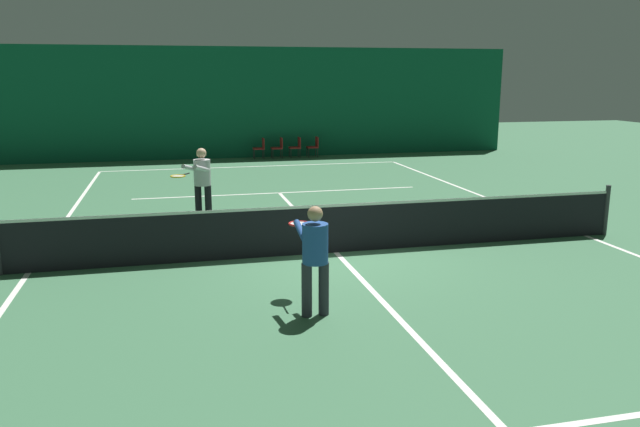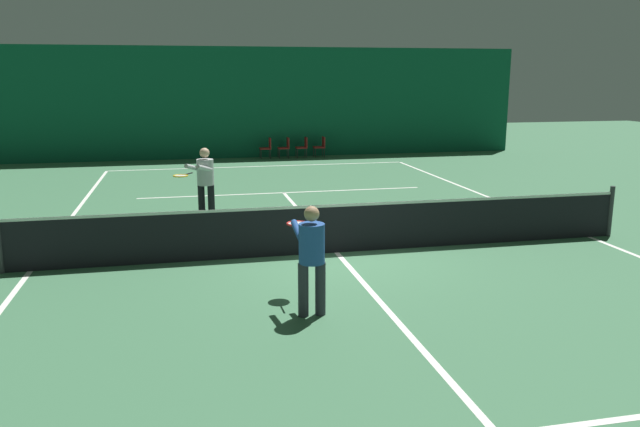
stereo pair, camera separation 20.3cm
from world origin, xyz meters
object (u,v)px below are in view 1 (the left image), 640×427
(courtside_chair_0, at_px, (260,147))
(courtside_chair_2, at_px, (296,146))
(player_far, at_px, (201,179))
(tennis_net, at_px, (336,227))
(courtside_chair_1, at_px, (278,146))
(courtside_chair_3, at_px, (314,145))
(player_near, at_px, (314,252))

(courtside_chair_0, height_order, courtside_chair_2, same)
(player_far, distance_m, courtside_chair_2, 11.61)
(tennis_net, xyz_separation_m, courtside_chair_1, (1.30, 14.08, -0.03))
(tennis_net, xyz_separation_m, courtside_chair_3, (2.80, 14.08, -0.03))
(tennis_net, distance_m, courtside_chair_1, 14.14)
(player_far, height_order, courtside_chair_0, player_far)
(courtside_chair_3, bearing_deg, player_far, -25.59)
(courtside_chair_1, bearing_deg, player_far, -18.74)
(player_far, bearing_deg, player_near, 44.91)
(tennis_net, bearing_deg, courtside_chair_2, 81.72)
(courtside_chair_3, bearing_deg, courtside_chair_1, -90.00)
(courtside_chair_2, height_order, courtside_chair_3, same)
(player_far, relative_size, courtside_chair_3, 2.02)
(courtside_chair_1, xyz_separation_m, courtside_chair_2, (0.75, 0.00, 0.00))
(player_far, bearing_deg, courtside_chair_1, -164.80)
(player_far, relative_size, courtside_chair_1, 2.02)
(courtside_chair_2, bearing_deg, player_far, -22.25)
(tennis_net, xyz_separation_m, courtside_chair_0, (0.55, 14.08, -0.03))
(courtside_chair_0, height_order, courtside_chair_3, same)
(tennis_net, distance_m, player_near, 3.22)
(player_near, relative_size, courtside_chair_3, 1.89)
(courtside_chair_3, bearing_deg, courtside_chair_2, -90.00)
(courtside_chair_0, distance_m, courtside_chair_3, 2.25)
(player_near, distance_m, courtside_chair_1, 17.26)
(tennis_net, distance_m, courtside_chair_0, 14.09)
(player_far, xyz_separation_m, courtside_chair_3, (5.14, 10.74, -0.51))
(player_near, height_order, player_far, player_far)
(courtside_chair_3, bearing_deg, courtside_chair_0, -90.00)
(player_far, relative_size, courtside_chair_2, 2.02)
(courtside_chair_0, xyz_separation_m, courtside_chair_2, (1.50, 0.00, 0.00))
(player_far, distance_m, courtside_chair_3, 11.91)
(player_near, distance_m, courtside_chair_2, 17.38)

